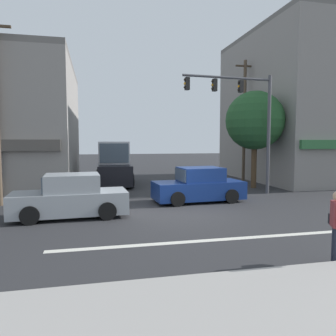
{
  "coord_description": "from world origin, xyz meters",
  "views": [
    {
      "loc": [
        -3.22,
        -11.99,
        2.77
      ],
      "look_at": [
        -0.06,
        2.0,
        1.6
      ],
      "focal_mm": 35.0,
      "sensor_mm": 36.0,
      "label": 1
    }
  ],
  "objects_px": {
    "traffic_light_mast": "(247,111)",
    "sedan_crossing_rightbound": "(199,186)",
    "box_truck_parked_curbside": "(114,165)",
    "sedan_approaching_near": "(70,198)",
    "utility_pole_far_right": "(244,119)",
    "street_tree": "(255,121)"
  },
  "relations": [
    {
      "from": "street_tree",
      "to": "utility_pole_far_right",
      "type": "relative_size",
      "value": 0.69
    },
    {
      "from": "box_truck_parked_curbside",
      "to": "sedan_crossing_rightbound",
      "type": "bearing_deg",
      "value": -64.63
    },
    {
      "from": "sedan_crossing_rightbound",
      "to": "sedan_approaching_near",
      "type": "xyz_separation_m",
      "value": [
        -5.54,
        -1.92,
        0.0
      ]
    },
    {
      "from": "street_tree",
      "to": "utility_pole_far_right",
      "type": "xyz_separation_m",
      "value": [
        0.99,
        3.44,
        0.34
      ]
    },
    {
      "from": "utility_pole_far_right",
      "to": "sedan_crossing_rightbound",
      "type": "height_order",
      "value": "utility_pole_far_right"
    },
    {
      "from": "sedan_approaching_near",
      "to": "box_truck_parked_curbside",
      "type": "height_order",
      "value": "box_truck_parked_curbside"
    },
    {
      "from": "utility_pole_far_right",
      "to": "traffic_light_mast",
      "type": "bearing_deg",
      "value": -114.62
    },
    {
      "from": "street_tree",
      "to": "sedan_crossing_rightbound",
      "type": "distance_m",
      "value": 6.68
    },
    {
      "from": "traffic_light_mast",
      "to": "sedan_approaching_near",
      "type": "xyz_separation_m",
      "value": [
        -8.57,
        -3.34,
        -3.59
      ]
    },
    {
      "from": "sedan_approaching_near",
      "to": "box_truck_parked_curbside",
      "type": "bearing_deg",
      "value": 77.1
    },
    {
      "from": "traffic_light_mast",
      "to": "sedan_approaching_near",
      "type": "distance_m",
      "value": 9.88
    },
    {
      "from": "traffic_light_mast",
      "to": "sedan_crossing_rightbound",
      "type": "xyz_separation_m",
      "value": [
        -3.03,
        -1.42,
        -3.59
      ]
    },
    {
      "from": "box_truck_parked_curbside",
      "to": "sedan_approaching_near",
      "type": "bearing_deg",
      "value": -102.9
    },
    {
      "from": "box_truck_parked_curbside",
      "to": "traffic_light_mast",
      "type": "bearing_deg",
      "value": -42.05
    },
    {
      "from": "utility_pole_far_right",
      "to": "traffic_light_mast",
      "type": "xyz_separation_m",
      "value": [
        -2.56,
        -5.59,
        -0.02
      ]
    },
    {
      "from": "utility_pole_far_right",
      "to": "traffic_light_mast",
      "type": "relative_size",
      "value": 1.34
    },
    {
      "from": "box_truck_parked_curbside",
      "to": "utility_pole_far_right",
      "type": "bearing_deg",
      "value": -1.56
    },
    {
      "from": "sedan_crossing_rightbound",
      "to": "sedan_approaching_near",
      "type": "distance_m",
      "value": 5.87
    },
    {
      "from": "utility_pole_far_right",
      "to": "sedan_approaching_near",
      "type": "xyz_separation_m",
      "value": [
        -11.14,
        -8.93,
        -3.61
      ]
    },
    {
      "from": "traffic_light_mast",
      "to": "box_truck_parked_curbside",
      "type": "xyz_separation_m",
      "value": [
        -6.47,
        5.84,
        -3.05
      ]
    },
    {
      "from": "sedan_approaching_near",
      "to": "sedan_crossing_rightbound",
      "type": "bearing_deg",
      "value": 19.13
    },
    {
      "from": "traffic_light_mast",
      "to": "sedan_crossing_rightbound",
      "type": "height_order",
      "value": "traffic_light_mast"
    }
  ]
}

